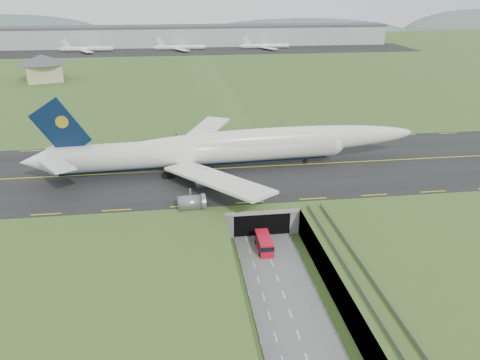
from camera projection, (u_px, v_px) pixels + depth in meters
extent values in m
plane|color=#345321|center=(269.00, 256.00, 91.98)|extent=(900.00, 900.00, 0.00)
cube|color=gray|center=(269.00, 243.00, 90.83)|extent=(800.00, 800.00, 6.00)
cube|color=slate|center=(277.00, 277.00, 85.08)|extent=(12.00, 75.00, 0.20)
cube|color=black|center=(245.00, 167.00, 119.84)|extent=(800.00, 44.00, 0.18)
cube|color=gray|center=(254.00, 192.00, 107.26)|extent=(16.00, 22.00, 1.00)
cube|color=gray|center=(224.00, 203.00, 107.34)|extent=(2.00, 22.00, 6.00)
cube|color=gray|center=(283.00, 200.00, 109.09)|extent=(2.00, 22.00, 6.00)
cube|color=black|center=(257.00, 213.00, 103.83)|extent=(12.00, 12.00, 5.00)
cube|color=#A8A8A3|center=(262.00, 212.00, 97.11)|extent=(17.00, 0.50, 0.80)
cube|color=#A8A8A3|center=(360.00, 281.00, 74.21)|extent=(3.00, 53.00, 0.50)
cube|color=gray|center=(352.00, 278.00, 73.74)|extent=(0.06, 53.00, 1.00)
cube|color=gray|center=(369.00, 276.00, 74.10)|extent=(0.06, 53.00, 1.00)
cylinder|color=#A8A8A3|center=(383.00, 337.00, 66.66)|extent=(0.90, 0.90, 5.60)
cylinder|color=#A8A8A3|center=(353.00, 287.00, 77.65)|extent=(0.90, 0.90, 5.60)
cylinder|color=#A8A8A3|center=(330.00, 250.00, 88.63)|extent=(0.90, 0.90, 5.60)
cylinder|color=white|center=(198.00, 151.00, 115.54)|extent=(70.19, 10.77, 6.58)
sphere|color=white|center=(332.00, 143.00, 121.84)|extent=(6.83, 6.83, 6.45)
cone|color=white|center=(35.00, 162.00, 108.69)|extent=(7.56, 6.67, 6.25)
ellipsoid|color=white|center=(272.00, 141.00, 118.37)|extent=(78.04, 10.72, 6.91)
ellipsoid|color=black|center=(328.00, 140.00, 121.34)|extent=(4.77, 3.15, 2.30)
cylinder|color=black|center=(199.00, 161.00, 116.52)|extent=(66.47, 6.75, 2.76)
cube|color=white|center=(199.00, 136.00, 131.21)|extent=(20.21, 30.78, 2.77)
cube|color=white|center=(67.00, 144.00, 116.19)|extent=(8.91, 12.22, 1.05)
cube|color=white|center=(217.00, 180.00, 101.40)|extent=(22.99, 29.68, 2.77)
cube|color=white|center=(57.00, 165.00, 102.22)|extent=(9.85, 12.07, 1.05)
cube|color=black|center=(61.00, 128.00, 106.93)|extent=(13.09, 1.40, 14.55)
cylinder|color=yellow|center=(62.00, 122.00, 106.44)|extent=(2.92, 0.89, 2.88)
cylinder|color=slate|center=(197.00, 154.00, 126.14)|extent=(5.54, 3.71, 3.39)
cylinder|color=slate|center=(177.00, 143.00, 135.04)|extent=(5.54, 3.71, 3.39)
cylinder|color=slate|center=(207.00, 182.00, 108.44)|extent=(5.54, 3.71, 3.39)
cylinder|color=slate|center=(191.00, 203.00, 97.79)|extent=(5.54, 3.71, 3.39)
cylinder|color=black|center=(305.00, 161.00, 122.33)|extent=(1.16, 0.58, 1.13)
cube|color=black|center=(180.00, 169.00, 116.40)|extent=(6.59, 7.56, 1.44)
cube|color=red|center=(264.00, 243.00, 93.37)|extent=(2.67, 7.11, 2.84)
cube|color=black|center=(264.00, 241.00, 93.15)|extent=(2.73, 7.21, 0.95)
cube|color=black|center=(264.00, 248.00, 93.82)|extent=(2.48, 6.64, 0.47)
cylinder|color=black|center=(260.00, 254.00, 91.46)|extent=(0.33, 0.85, 0.85)
cylinder|color=black|center=(256.00, 242.00, 95.80)|extent=(0.33, 0.85, 0.85)
cylinder|color=black|center=(272.00, 254.00, 91.78)|extent=(0.33, 0.85, 0.85)
cylinder|color=black|center=(268.00, 242.00, 96.11)|extent=(0.33, 0.85, 0.85)
cube|color=#BEB689|center=(44.00, 72.00, 227.84)|extent=(20.21, 20.21, 8.51)
cone|color=#4C4C51|center=(41.00, 59.00, 225.40)|extent=(29.64, 29.64, 4.25)
cube|color=#B2B2B2|center=(195.00, 36.00, 361.32)|extent=(300.00, 22.00, 15.00)
cube|color=#4C4C51|center=(194.00, 26.00, 358.45)|extent=(302.00, 24.00, 1.20)
cube|color=black|center=(197.00, 51.00, 336.69)|extent=(320.00, 50.00, 0.08)
cylinder|color=white|center=(87.00, 49.00, 330.75)|extent=(34.00, 3.20, 3.20)
cylinder|color=white|center=(180.00, 47.00, 338.97)|extent=(34.00, 3.20, 3.20)
cylinder|color=white|center=(265.00, 46.00, 346.84)|extent=(34.00, 3.20, 3.20)
ellipsoid|color=slate|center=(8.00, 44.00, 464.43)|extent=(220.00, 77.00, 56.00)
ellipsoid|color=slate|center=(302.00, 40.00, 502.02)|extent=(260.00, 91.00, 44.00)
ellipsoid|color=slate|center=(474.00, 37.00, 527.09)|extent=(180.00, 63.00, 60.00)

